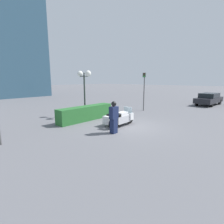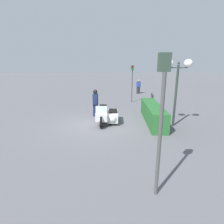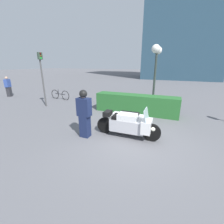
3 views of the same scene
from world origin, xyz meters
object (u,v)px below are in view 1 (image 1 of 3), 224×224
(twin_lamp_post, at_px, (84,79))
(traffic_light_near, at_px, (144,86))
(police_motorcycle, at_px, (118,118))
(officer_rider, at_px, (114,116))
(hedge_bush_curbside, at_px, (86,113))
(parked_car_background, at_px, (209,99))

(twin_lamp_post, distance_m, traffic_light_near, 5.77)
(police_motorcycle, height_order, twin_lamp_post, twin_lamp_post)
(traffic_light_near, bearing_deg, twin_lamp_post, -30.66)
(officer_rider, height_order, twin_lamp_post, twin_lamp_post)
(police_motorcycle, xyz_separation_m, officer_rider, (-1.47, -0.89, 0.46))
(twin_lamp_post, bearing_deg, officer_rider, -111.40)
(police_motorcycle, height_order, traffic_light_near, traffic_light_near)
(officer_rider, relative_size, hedge_bush_curbside, 0.39)
(police_motorcycle, distance_m, parked_car_background, 14.00)
(hedge_bush_curbside, bearing_deg, twin_lamp_post, 52.94)
(traffic_light_near, relative_size, parked_car_background, 0.73)
(traffic_light_near, bearing_deg, hedge_bush_curbside, -19.47)
(parked_car_background, bearing_deg, twin_lamp_post, 161.89)
(officer_rider, bearing_deg, parked_car_background, -93.57)
(officer_rider, relative_size, twin_lamp_post, 0.49)
(hedge_bush_curbside, bearing_deg, officer_rider, -106.09)
(twin_lamp_post, bearing_deg, police_motorcycle, -94.72)
(officer_rider, xyz_separation_m, traffic_light_near, (7.14, 2.51, 1.36))
(hedge_bush_curbside, xyz_separation_m, traffic_light_near, (6.12, -1.02, 1.78))
(police_motorcycle, xyz_separation_m, parked_car_background, (13.85, -2.03, 0.26))
(police_motorcycle, xyz_separation_m, twin_lamp_post, (0.30, 3.64, 2.48))
(hedge_bush_curbside, distance_m, traffic_light_near, 6.46)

